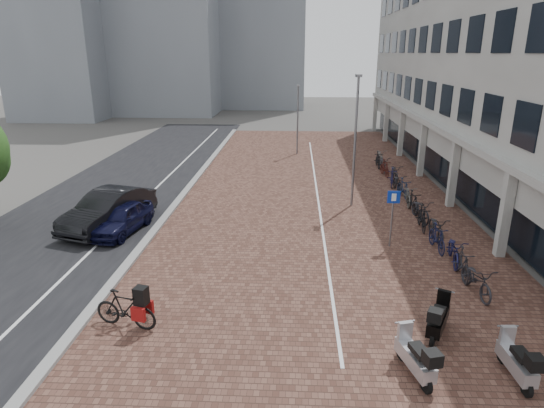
{
  "coord_description": "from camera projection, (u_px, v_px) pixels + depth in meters",
  "views": [
    {
      "loc": [
        0.94,
        -12.56,
        7.43
      ],
      "look_at": [
        0.0,
        6.0,
        1.3
      ],
      "focal_mm": 30.43,
      "sensor_mm": 36.0,
      "label": 1
    }
  ],
  "objects": [
    {
      "name": "scooter_front",
      "position": [
        517.0,
        359.0,
        10.84
      ],
      "size": [
        0.59,
        1.65,
        1.12
      ],
      "primitive_type": null,
      "rotation": [
        0.0,
        0.0,
        0.05
      ],
      "color": "#B7B7BC",
      "rests_on": "ground"
    },
    {
      "name": "parking_sign",
      "position": [
        393.0,
        210.0,
        18.0
      ],
      "size": [
        0.49,
        0.09,
        2.35
      ],
      "rotation": [
        0.0,
        0.0,
        -0.01
      ],
      "color": "slate",
      "rests_on": "ground"
    },
    {
      "name": "hero_bike",
      "position": [
        125.0,
        308.0,
        12.93
      ],
      "size": [
        1.97,
        0.96,
        1.34
      ],
      "rotation": [
        0.0,
        0.0,
        1.34
      ],
      "color": "black",
      "rests_on": "ground"
    },
    {
      "name": "lamp_near",
      "position": [
        355.0,
        144.0,
        22.45
      ],
      "size": [
        0.12,
        0.12,
        6.4
      ],
      "primitive_type": "cylinder",
      "color": "slate",
      "rests_on": "ground"
    },
    {
      "name": "plaza_brick",
      "position": [
        313.0,
        193.0,
        25.57
      ],
      "size": [
        14.5,
        42.0,
        0.04
      ],
      "primitive_type": "cube",
      "color": "brown",
      "rests_on": "ground"
    },
    {
      "name": "lane_line",
      "position": [
        154.0,
        190.0,
        26.0
      ],
      "size": [
        0.12,
        44.0,
        0.0
      ],
      "primitive_type": "cube",
      "color": "white",
      "rests_on": "street_asphalt"
    },
    {
      "name": "curb",
      "position": [
        187.0,
        190.0,
        25.9
      ],
      "size": [
        0.35,
        42.0,
        0.14
      ],
      "primitive_type": "cube",
      "color": "gray",
      "rests_on": "ground"
    },
    {
      "name": "lamp_far",
      "position": [
        298.0,
        121.0,
        34.54
      ],
      "size": [
        0.12,
        0.12,
        5.11
      ],
      "primitive_type": "cylinder",
      "color": "slate",
      "rests_on": "ground"
    },
    {
      "name": "office_building",
      "position": [
        508.0,
        34.0,
        26.19
      ],
      "size": [
        8.4,
        40.0,
        15.0
      ],
      "color": "#ACACA7",
      "rests_on": "ground"
    },
    {
      "name": "scooter_mid",
      "position": [
        439.0,
        317.0,
        12.54
      ],
      "size": [
        1.21,
        1.72,
        1.14
      ],
      "primitive_type": null,
      "rotation": [
        0.0,
        0.0,
        -0.47
      ],
      "color": "black",
      "rests_on": "ground"
    },
    {
      "name": "street_asphalt",
      "position": [
        119.0,
        190.0,
        26.1
      ],
      "size": [
        8.0,
        50.0,
        0.03
      ],
      "primitive_type": "cube",
      "color": "black",
      "rests_on": "ground"
    },
    {
      "name": "parking_line",
      "position": [
        317.0,
        192.0,
        25.55
      ],
      "size": [
        0.1,
        30.0,
        0.0
      ],
      "primitive_type": "cube",
      "color": "white",
      "rests_on": "plaza_brick"
    },
    {
      "name": "car_dark",
      "position": [
        109.0,
        209.0,
        20.39
      ],
      "size": [
        3.13,
        5.28,
        1.64
      ],
      "primitive_type": "imported",
      "rotation": [
        0.0,
        0.0,
        -0.3
      ],
      "color": "black",
      "rests_on": "ground"
    },
    {
      "name": "ground",
      "position": [
        262.0,
        304.0,
        14.29
      ],
      "size": [
        140.0,
        140.0,
        0.0
      ],
      "primitive_type": "plane",
      "color": "#474442",
      "rests_on": "ground"
    },
    {
      "name": "scooter_back",
      "position": [
        415.0,
        355.0,
        10.95
      ],
      "size": [
        0.93,
        1.76,
        1.16
      ],
      "primitive_type": null,
      "rotation": [
        0.0,
        0.0,
        0.26
      ],
      "color": "#B8B8BE",
      "rests_on": "ground"
    },
    {
      "name": "car_navy",
      "position": [
        121.0,
        218.0,
        19.81
      ],
      "size": [
        2.16,
        3.98,
        1.29
      ],
      "primitive_type": "imported",
      "rotation": [
        0.0,
        0.0,
        -0.18
      ],
      "color": "black",
      "rests_on": "ground"
    },
    {
      "name": "bike_row",
      "position": [
        408.0,
        195.0,
        23.47
      ],
      "size": [
        1.19,
        20.41,
        1.05
      ],
      "color": "black",
      "rests_on": "ground"
    }
  ]
}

